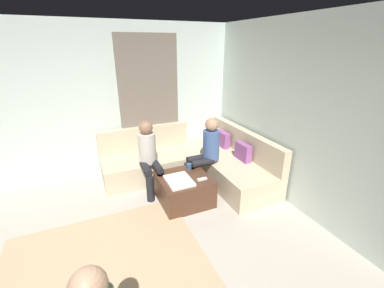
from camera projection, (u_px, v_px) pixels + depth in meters
The scene contains 10 objects.
wall_back at pixel (353, 134), 2.93m from camera, with size 6.00×0.12×2.70m, color silver.
wall_left at pixel (73, 105), 4.32m from camera, with size 0.12×6.00×2.70m, color silver.
curtain_panel at pixel (150, 105), 4.76m from camera, with size 0.06×1.10×2.50m, color #726659.
sectional_couch at pixel (194, 162), 4.69m from camera, with size 2.10×2.55×0.87m.
ottoman at pixel (184, 189), 3.96m from camera, with size 0.76×0.76×0.42m, color #4C2D1E.
folded_blanket at pixel (179, 181), 3.75m from camera, with size 0.44×0.36×0.04m, color white.
coffee_mug at pixel (189, 166), 4.12m from camera, with size 0.08×0.08×0.10m, color #334C72.
game_remote at pixel (202, 179), 3.81m from camera, with size 0.05×0.15×0.02m, color white.
person_on_couch_back at pixel (206, 150), 4.28m from camera, with size 0.30×0.60×1.20m.
person_on_couch_side at pixel (149, 155), 4.10m from camera, with size 0.60×0.30×1.20m.
Camera 1 is at (1.78, 0.12, 2.32)m, focal length 23.79 mm.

